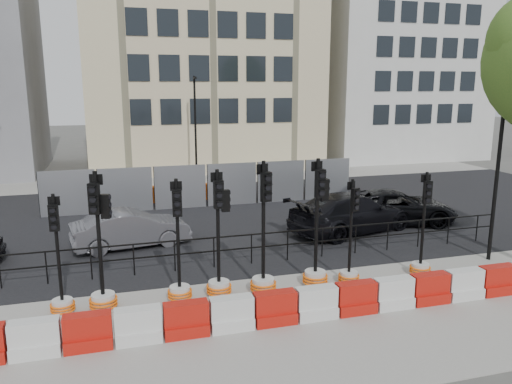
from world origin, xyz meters
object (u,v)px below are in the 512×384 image
object	(u,v)px
traffic_signal_a	(61,290)
traffic_signal_d	(219,267)
traffic_signal_h	(421,255)
lamp_post_near	(499,161)
car_c	(352,213)

from	to	relation	value
traffic_signal_a	traffic_signal_d	world-z (taller)	traffic_signal_d
traffic_signal_d	traffic_signal_h	size ratio (longest dim) A/B	1.10
traffic_signal_a	traffic_signal_h	world-z (taller)	traffic_signal_h
lamp_post_near	traffic_signal_h	size ratio (longest dim) A/B	1.92
lamp_post_near	car_c	bearing A→B (deg)	124.98
lamp_post_near	traffic_signal_d	distance (m)	9.29
traffic_signal_a	car_c	world-z (taller)	traffic_signal_a
lamp_post_near	car_c	world-z (taller)	lamp_post_near
traffic_signal_h	car_c	bearing A→B (deg)	99.12
car_c	traffic_signal_a	bearing A→B (deg)	97.75
traffic_signal_d	lamp_post_near	bearing A→B (deg)	0.61
lamp_post_near	traffic_signal_h	distance (m)	3.94
lamp_post_near	traffic_signal_a	world-z (taller)	lamp_post_near
traffic_signal_d	traffic_signal_h	world-z (taller)	traffic_signal_d
traffic_signal_a	traffic_signal_d	size ratio (longest dim) A/B	0.88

